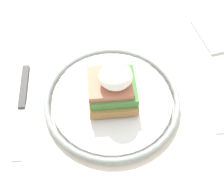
# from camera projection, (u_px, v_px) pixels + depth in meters

# --- Properties ---
(dining_table) EXTENTS (1.07, 0.66, 0.75)m
(dining_table) POSITION_uv_depth(u_px,v_px,m) (103.00, 129.00, 0.66)
(dining_table) COLOR beige
(dining_table) RESTS_ON ground_plane
(plate) EXTENTS (0.24, 0.24, 0.02)m
(plate) POSITION_uv_depth(u_px,v_px,m) (112.00, 100.00, 0.54)
(plate) COLOR silver
(plate) RESTS_ON dining_table
(sandwich) EXTENTS (0.08, 0.08, 0.08)m
(sandwich) POSITION_uv_depth(u_px,v_px,m) (113.00, 86.00, 0.51)
(sandwich) COLOR #9E703D
(sandwich) RESTS_ON plate
(fork) EXTENTS (0.02, 0.16, 0.00)m
(fork) POSITION_uv_depth(u_px,v_px,m) (210.00, 98.00, 0.55)
(fork) COLOR silver
(fork) RESTS_ON dining_table
(knife) EXTENTS (0.02, 0.19, 0.01)m
(knife) POSITION_uv_depth(u_px,v_px,m) (22.00, 102.00, 0.55)
(knife) COLOR #2D2D2D
(knife) RESTS_ON dining_table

